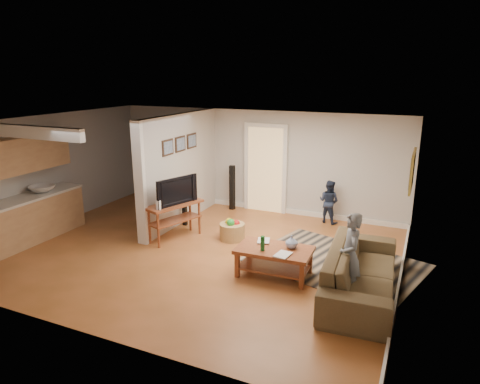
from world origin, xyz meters
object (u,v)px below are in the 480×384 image
at_px(child, 347,295).
at_px(toddler, 328,222).
at_px(tv_console, 175,207).
at_px(speaker_right, 232,188).
at_px(sofa, 359,293).
at_px(coffee_table, 275,254).
at_px(toy_basket, 232,230).
at_px(speaker_left, 185,206).

relative_size(child, toddler, 1.34).
bearing_deg(tv_console, speaker_right, 104.21).
bearing_deg(speaker_right, sofa, -33.11).
height_order(tv_console, speaker_right, speaker_right).
xyz_separation_m(coffee_table, toddler, (0.23, 3.05, -0.39)).
bearing_deg(toy_basket, coffee_table, -41.14).
distance_m(sofa, child, 0.22).
height_order(toy_basket, toddler, toddler).
xyz_separation_m(speaker_left, toddler, (2.96, 1.50, -0.44)).
bearing_deg(sofa, child, 129.73).
bearing_deg(sofa, speaker_right, 46.00).
relative_size(tv_console, toddler, 1.30).
distance_m(coffee_table, tv_console, 2.60).
distance_m(tv_console, child, 3.92).
bearing_deg(toddler, tv_console, 56.77).
height_order(coffee_table, toddler, coffee_table).
distance_m(tv_console, speaker_left, 0.89).
relative_size(coffee_table, child, 0.96).
distance_m(tv_console, toy_basket, 1.29).
height_order(coffee_table, speaker_right, speaker_right).
xyz_separation_m(sofa, child, (-0.16, -0.15, 0.00)).
xyz_separation_m(speaker_right, toddler, (2.46, 0.00, -0.57)).
bearing_deg(speaker_left, sofa, -16.26).
xyz_separation_m(speaker_right, child, (3.50, -3.25, -0.57)).
distance_m(speaker_right, toy_basket, 2.08).
relative_size(tv_console, speaker_right, 1.15).
bearing_deg(tv_console, child, 6.00).
distance_m(sofa, coffee_table, 1.49).
bearing_deg(toy_basket, sofa, -23.89).
bearing_deg(speaker_left, tv_console, -67.49).
height_order(sofa, speaker_left, speaker_left).
xyz_separation_m(sofa, coffee_table, (-1.43, 0.04, 0.39)).
relative_size(tv_console, child, 0.97).
height_order(tv_console, speaker_left, tv_console).
height_order(coffee_table, tv_console, tv_console).
bearing_deg(coffee_table, child, -8.83).
height_order(coffee_table, speaker_left, speaker_left).
distance_m(coffee_table, toddler, 3.09).
distance_m(toy_basket, child, 3.00).
distance_m(coffee_table, toy_basket, 1.83).
bearing_deg(sofa, coffee_table, 84.44).
distance_m(coffee_table, speaker_left, 3.14).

